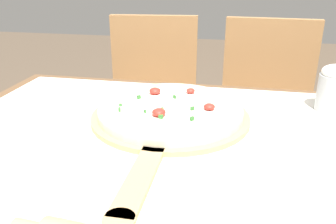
{
  "coord_description": "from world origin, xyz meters",
  "views": [
    {
      "loc": [
        0.13,
        -0.66,
        1.08
      ],
      "look_at": [
        -0.02,
        0.1,
        0.76
      ],
      "focal_mm": 38.0,
      "sensor_mm": 36.0,
      "label": 1
    }
  ],
  "objects_px": {
    "chair_left": "(152,104)",
    "chair_right": "(265,112)",
    "pizza_peel": "(169,120)",
    "pizza": "(170,109)",
    "flour_cup": "(335,88)"
  },
  "relations": [
    {
      "from": "chair_right",
      "to": "pizza",
      "type": "bearing_deg",
      "value": -111.01
    },
    {
      "from": "pizza",
      "to": "flour_cup",
      "type": "relative_size",
      "value": 2.91
    },
    {
      "from": "chair_left",
      "to": "chair_right",
      "type": "xyz_separation_m",
      "value": [
        0.49,
        0.0,
        0.0
      ]
    },
    {
      "from": "pizza_peel",
      "to": "chair_left",
      "type": "distance_m",
      "value": 0.73
    },
    {
      "from": "pizza_peel",
      "to": "flour_cup",
      "type": "bearing_deg",
      "value": 21.84
    },
    {
      "from": "pizza",
      "to": "flour_cup",
      "type": "height_order",
      "value": "flour_cup"
    },
    {
      "from": "pizza_peel",
      "to": "pizza",
      "type": "distance_m",
      "value": 0.03
    },
    {
      "from": "pizza_peel",
      "to": "chair_right",
      "type": "distance_m",
      "value": 0.76
    },
    {
      "from": "pizza_peel",
      "to": "chair_left",
      "type": "relative_size",
      "value": 0.7
    },
    {
      "from": "chair_right",
      "to": "flour_cup",
      "type": "xyz_separation_m",
      "value": [
        0.12,
        -0.51,
        0.28
      ]
    },
    {
      "from": "pizza",
      "to": "chair_left",
      "type": "relative_size",
      "value": 0.4
    },
    {
      "from": "chair_left",
      "to": "chair_right",
      "type": "bearing_deg",
      "value": -5.69
    },
    {
      "from": "pizza",
      "to": "chair_left",
      "type": "xyz_separation_m",
      "value": [
        -0.2,
        0.64,
        -0.24
      ]
    },
    {
      "from": "chair_right",
      "to": "flour_cup",
      "type": "relative_size",
      "value": 7.24
    },
    {
      "from": "pizza",
      "to": "flour_cup",
      "type": "bearing_deg",
      "value": 18.84
    }
  ]
}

